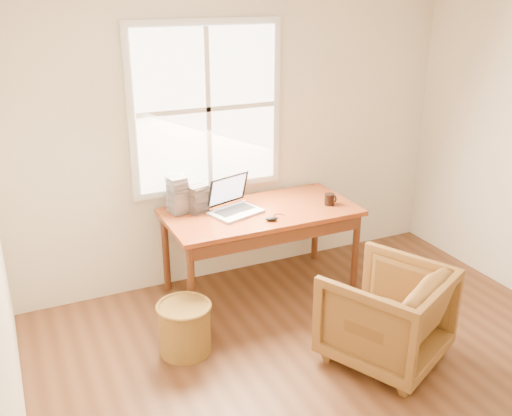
{
  "coord_description": "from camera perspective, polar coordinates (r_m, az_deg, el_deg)",
  "views": [
    {
      "loc": [
        -1.88,
        -2.19,
        2.5
      ],
      "look_at": [
        -0.11,
        1.65,
        0.84
      ],
      "focal_mm": 40.0,
      "sensor_mm": 36.0,
      "label": 1
    }
  ],
  "objects": [
    {
      "name": "laptop",
      "position": [
        4.62,
        -2.03,
        1.29
      ],
      "size": [
        0.55,
        0.56,
        0.32
      ],
      "primitive_type": null,
      "rotation": [
        0.0,
        0.0,
        0.31
      ],
      "color": "silver",
      "rests_on": "desk"
    },
    {
      "name": "room_shell",
      "position": [
        3.22,
        12.62,
        -0.6
      ],
      "size": [
        4.04,
        4.54,
        2.64
      ],
      "color": "brown",
      "rests_on": "ground"
    },
    {
      "name": "coffee_mug",
      "position": [
        4.89,
        7.36,
        0.87
      ],
      "size": [
        0.1,
        0.1,
        0.1
      ],
      "primitive_type": "cylinder",
      "rotation": [
        0.0,
        0.0,
        -0.14
      ],
      "color": "black",
      "rests_on": "desk"
    },
    {
      "name": "desk",
      "position": [
        4.75,
        0.48,
        -0.42
      ],
      "size": [
        1.6,
        0.8,
        0.04
      ],
      "primitive_type": "cube",
      "color": "brown",
      "rests_on": "room_shell"
    },
    {
      "name": "mouse",
      "position": [
        4.53,
        1.56,
        -1.09
      ],
      "size": [
        0.11,
        0.08,
        0.03
      ],
      "primitive_type": "ellipsoid",
      "rotation": [
        0.0,
        0.0,
        -0.29
      ],
      "color": "black",
      "rests_on": "desk"
    },
    {
      "name": "cd_stack_a",
      "position": [
        4.76,
        -8.05,
        1.53
      ],
      "size": [
        0.17,
        0.16,
        0.29
      ],
      "primitive_type": "cube",
      "rotation": [
        0.0,
        0.0,
        -0.21
      ],
      "color": "#A8ABB3",
      "rests_on": "desk"
    },
    {
      "name": "wicker_stool",
      "position": [
        4.23,
        -7.14,
        -11.89
      ],
      "size": [
        0.48,
        0.48,
        0.37
      ],
      "primitive_type": "cylinder",
      "rotation": [
        0.0,
        0.0,
        -0.34
      ],
      "color": "olive",
      "rests_on": "room_shell"
    },
    {
      "name": "armchair",
      "position": [
        4.16,
        12.85,
        -10.3
      ],
      "size": [
        1.02,
        1.03,
        0.7
      ],
      "primitive_type": "imported",
      "rotation": [
        0.0,
        0.0,
        3.6
      ],
      "color": "brown",
      "rests_on": "room_shell"
    },
    {
      "name": "cd_stack_c",
      "position": [
        4.67,
        -7.77,
        1.21
      ],
      "size": [
        0.16,
        0.14,
        0.31
      ],
      "primitive_type": "cube",
      "rotation": [
        0.0,
        0.0,
        0.18
      ],
      "color": "#9899A5",
      "rests_on": "desk"
    },
    {
      "name": "cd_stack_d",
      "position": [
        4.82,
        -5.77,
        1.22
      ],
      "size": [
        0.15,
        0.13,
        0.19
      ],
      "primitive_type": "cube",
      "rotation": [
        0.0,
        0.0,
        0.03
      ],
      "color": "#A9ADB4",
      "rests_on": "desk"
    },
    {
      "name": "cd_stack_b",
      "position": [
        4.69,
        -5.91,
        0.95
      ],
      "size": [
        0.19,
        0.18,
        0.23
      ],
      "primitive_type": "cube",
      "rotation": [
        0.0,
        0.0,
        0.34
      ],
      "color": "black",
      "rests_on": "desk"
    }
  ]
}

